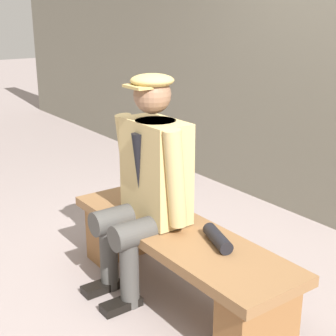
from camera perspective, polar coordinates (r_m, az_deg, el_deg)
name	(u,v)px	position (r m, az deg, el deg)	size (l,w,h in m)	color
ground_plane	(176,297)	(3.08, 0.91, -14.51)	(30.00, 30.00, 0.00)	gray
bench	(176,254)	(2.94, 0.94, -9.81)	(1.63, 0.48, 0.44)	brown
seated_man	(148,179)	(2.89, -2.36, -1.29)	(0.60, 0.57, 1.31)	tan
rolled_magazine	(218,238)	(2.69, 5.70, -8.02)	(0.07, 0.07, 0.26)	black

